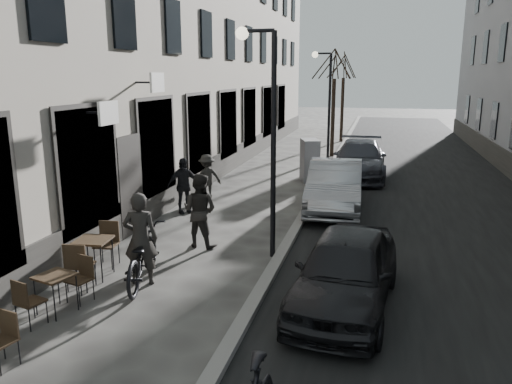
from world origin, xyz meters
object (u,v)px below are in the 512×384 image
at_px(pedestrian_mid, 207,177).
at_px(bistro_set_b, 56,290).
at_px(car_mid, 335,186).
at_px(tree_near, 335,63).
at_px(bistro_set_c, 94,254).
at_px(car_far, 360,159).
at_px(streetlamp_near, 266,119).
at_px(car_near, 346,271).
at_px(tree_far, 344,65).
at_px(streetlamp_far, 326,96).
at_px(bicycle, 142,256).
at_px(pedestrian_near, 200,210).
at_px(pedestrian_far, 183,186).
at_px(utility_cabinet, 310,160).

bearing_deg(pedestrian_mid, bistro_set_b, 53.33).
bearing_deg(pedestrian_mid, car_mid, 139.33).
xyz_separation_m(tree_near, bistro_set_c, (-3.23, -17.06, -4.16)).
bearing_deg(car_far, streetlamp_near, -100.87).
bearing_deg(car_far, bistro_set_b, -110.01).
bearing_deg(car_near, bistro_set_c, -175.71).
bearing_deg(car_near, streetlamp_near, 137.80).
bearing_deg(tree_far, car_near, -85.31).
xyz_separation_m(streetlamp_far, tree_far, (0.07, 9.00, 1.50)).
xyz_separation_m(bicycle, car_far, (3.74, 11.92, 0.16)).
relative_size(tree_far, pedestrian_near, 3.14).
height_order(streetlamp_far, pedestrian_far, streetlamp_far).
distance_m(pedestrian_mid, car_far, 6.98).
relative_size(tree_far, car_near, 1.41).
height_order(bicycle, pedestrian_near, pedestrian_near).
relative_size(tree_far, utility_cabinet, 3.45).
bearing_deg(streetlamp_far, tree_far, 89.54).
bearing_deg(streetlamp_near, pedestrian_mid, 123.18).
bearing_deg(pedestrian_mid, pedestrian_far, 47.11).
bearing_deg(pedestrian_near, tree_near, -87.90).
distance_m(bistro_set_b, bicycle, 1.78).
height_order(bistro_set_b, pedestrian_far, pedestrian_far).
relative_size(car_mid, car_far, 0.90).
xyz_separation_m(tree_near, pedestrian_mid, (-3.15, -10.29, -3.90)).
distance_m(streetlamp_near, tree_far, 21.05).
xyz_separation_m(pedestrian_near, car_near, (3.66, -2.45, -0.22)).
bearing_deg(car_near, utility_cabinet, 107.08).
bearing_deg(tree_near, car_near, -83.68).
relative_size(streetlamp_near, pedestrian_far, 3.02).
height_order(bistro_set_b, bicycle, bicycle).
relative_size(bistro_set_b, car_far, 0.29).
bearing_deg(car_far, streetlamp_far, 126.41).
distance_m(streetlamp_near, car_mid, 5.23).
relative_size(pedestrian_mid, car_near, 0.38).
bearing_deg(tree_far, pedestrian_far, -100.41).
bearing_deg(bistro_set_c, tree_near, 72.93).
height_order(tree_far, bistro_set_b, tree_far).
relative_size(streetlamp_far, pedestrian_near, 2.81).
height_order(tree_near, utility_cabinet, tree_near).
bearing_deg(car_near, pedestrian_near, 151.94).
height_order(tree_near, car_far, tree_near).
relative_size(bistro_set_c, car_mid, 0.37).
bearing_deg(car_mid, bicycle, -118.71).
xyz_separation_m(utility_cabinet, pedestrian_mid, (-2.90, -3.80, -0.06)).
distance_m(streetlamp_near, tree_near, 15.08).
height_order(bistro_set_c, bicycle, bicycle).
relative_size(streetlamp_far, tree_near, 0.89).
bearing_deg(bistro_set_c, car_mid, 50.20).
bearing_deg(car_far, pedestrian_far, -127.02).
relative_size(tree_near, utility_cabinet, 3.45).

